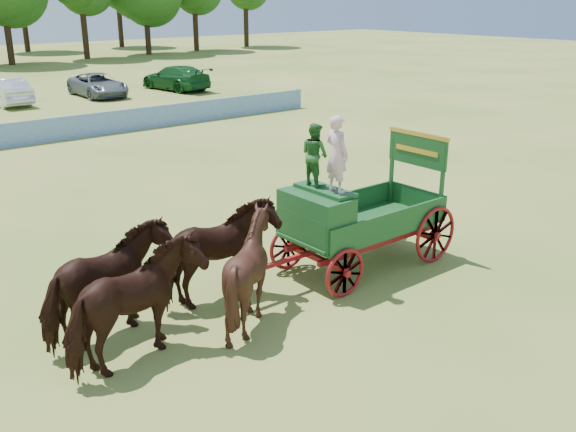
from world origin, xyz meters
The scene contains 7 objects.
ground centered at (0.00, 0.00, 0.00)m, with size 160.00×160.00×0.00m, color #A09448.
horse_lead_left centered at (-7.73, -0.90, 1.08)m, with size 1.17×2.56×2.16m, color black.
horse_lead_right centered at (-7.73, 0.20, 1.08)m, with size 1.17×2.56×2.16m, color black.
horse_wheel_left centered at (-5.33, -0.90, 1.08)m, with size 1.75×1.97×2.17m, color black.
horse_wheel_right centered at (-5.33, 0.20, 1.08)m, with size 1.17×2.56×2.16m, color black.
farm_dray centered at (-2.35, -0.35, 1.59)m, with size 6.00×2.00×3.80m.
sponsor_banner centered at (-1.00, 18.00, 0.53)m, with size 26.00×0.08×1.05m, color #1D549E.
Camera 1 is at (-11.95, -10.19, 6.12)m, focal length 40.00 mm.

